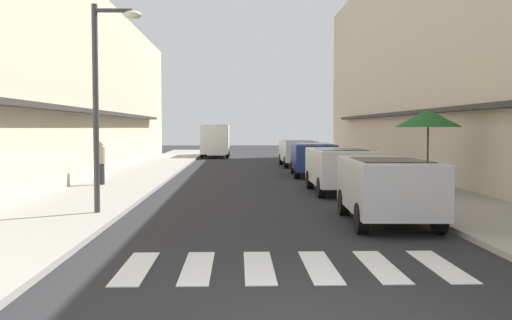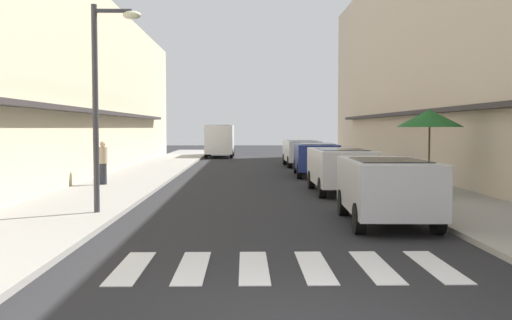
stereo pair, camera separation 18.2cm
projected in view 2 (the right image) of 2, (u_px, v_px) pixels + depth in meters
The scene contains 14 objects.
ground_plane at pixel (260, 181), 24.18m from camera, with size 97.86×97.86×0.00m, color #232326.
sidewalk_left at pixel (133, 179), 24.07m from camera, with size 3.12×62.27×0.12m, color gray.
sidewalk_right at pixel (385, 179), 24.27m from camera, with size 3.12×62.27×0.12m, color #9E998E.
building_row_left at pixel (41, 84), 25.00m from camera, with size 5.50×42.03×8.04m.
building_row_right at pixel (474, 52), 25.28m from camera, with size 5.50×42.03×10.82m.
crosswalk at pixel (284, 267), 9.17m from camera, with size 5.20×2.20×0.01m.
parked_car_near at pixel (386, 183), 13.22m from camera, with size 1.94×4.02×1.47m.
parked_car_mid at pixel (340, 165), 19.57m from camera, with size 1.83×4.28×1.47m.
parked_car_far at pixel (315, 156), 26.43m from camera, with size 1.95×4.51×1.47m.
parked_car_distant at pixel (301, 150), 33.12m from camera, with size 1.87×4.51×1.47m.
delivery_van at pixel (220, 138), 43.46m from camera, with size 2.03×5.41×2.37m.
street_lamp at pixel (103, 85), 14.15m from camera, with size 1.19×0.28×4.99m.
cafe_umbrella at pixel (430, 119), 18.31m from camera, with size 2.05×2.05×2.62m.
pedestrian_walking_near at pixel (103, 162), 21.31m from camera, with size 0.34×0.34×1.57m.
Camera 2 is at (-0.62, -6.29, 2.17)m, focal length 41.38 mm.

